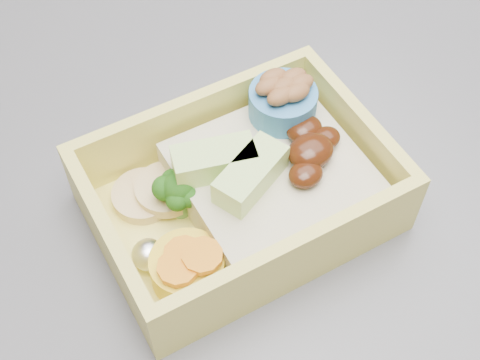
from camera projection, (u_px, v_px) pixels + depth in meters
bento_box at (247, 185)px, 0.45m from camera, size 0.20×0.15×0.07m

